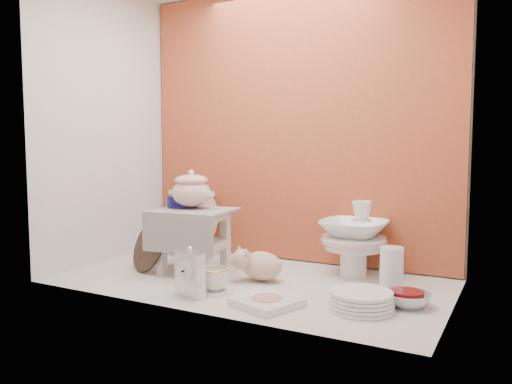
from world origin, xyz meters
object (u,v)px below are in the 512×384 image
blue_white_vase (186,232)px  porcelain_tower (354,238)px  mantel_clock (190,272)px  crystal_bowl (407,299)px  plush_pig (262,265)px  floral_platter (191,220)px  soup_tureen (191,189)px  gold_rim_teacup (215,279)px  step_stool (194,241)px  dinner_plate_stack (361,300)px

blue_white_vase → porcelain_tower: 1.04m
mantel_clock → crystal_bowl: (0.83, 0.30, -0.08)m
mantel_clock → plush_pig: 0.39m
floral_platter → mantel_clock: size_ratio=1.87×
crystal_bowl → soup_tureen: bearing=176.0°
blue_white_vase → gold_rim_teacup: blue_white_vase is taller
soup_tureen → crystal_bowl: soup_tureen is taller
step_stool → blue_white_vase: step_stool is taller
dinner_plate_stack → crystal_bowl: 0.20m
floral_platter → crystal_bowl: (1.36, -0.45, -0.16)m
soup_tureen → blue_white_vase: size_ratio=0.97×
soup_tureen → gold_rim_teacup: (0.32, -0.28, -0.36)m
blue_white_vase → mantel_clock: 0.89m
step_stool → mantel_clock: (0.23, -0.35, -0.05)m
step_stool → mantel_clock: size_ratio=1.80×
plush_pig → step_stool: bearing=167.5°
step_stool → blue_white_vase: (-0.31, 0.36, -0.04)m
plush_pig → crystal_bowl: bearing=-19.0°
step_stool → floral_platter: size_ratio=0.96×
soup_tureen → step_stool: bearing=-41.0°
soup_tureen → dinner_plate_stack: (0.94, -0.20, -0.38)m
plush_pig → gold_rim_teacup: 0.28m
porcelain_tower → floral_platter: bearing=175.2°
mantel_clock → dinner_plate_stack: mantel_clock is taller
blue_white_vase → dinner_plate_stack: size_ratio=0.95×
blue_white_vase → gold_rim_teacup: bearing=-45.8°
mantel_clock → gold_rim_teacup: size_ratio=1.70×
soup_tureen → mantel_clock: bearing=-55.7°
plush_pig → crystal_bowl: plush_pig is taller
plush_pig → porcelain_tower: 0.48m
blue_white_vase → step_stool: bearing=-49.3°
mantel_clock → crystal_bowl: mantel_clock is taller
plush_pig → dinner_plate_stack: (0.53, -0.19, -0.04)m
mantel_clock → gold_rim_teacup: bearing=74.0°
plush_pig → crystal_bowl: 0.69m
mantel_clock → plush_pig: bearing=81.7°
mantel_clock → plush_pig: (0.15, 0.36, -0.03)m
step_stool → gold_rim_teacup: size_ratio=3.05×
gold_rim_teacup → step_stool: bearing=138.6°
soup_tureen → porcelain_tower: soup_tureen is taller
floral_platter → mantel_clock: bearing=-54.8°
plush_pig → dinner_plate_stack: plush_pig is taller
floral_platter → porcelain_tower: bearing=-4.8°
blue_white_vase → mantel_clock: blue_white_vase is taller
gold_rim_teacup → floral_platter: bearing=132.0°
crystal_bowl → dinner_plate_stack: bearing=-139.5°
mantel_clock → dinner_plate_stack: 0.71m
gold_rim_teacup → plush_pig: bearing=70.2°
floral_platter → plush_pig: (0.68, -0.39, -0.12)m
gold_rim_teacup → porcelain_tower: porcelain_tower is taller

